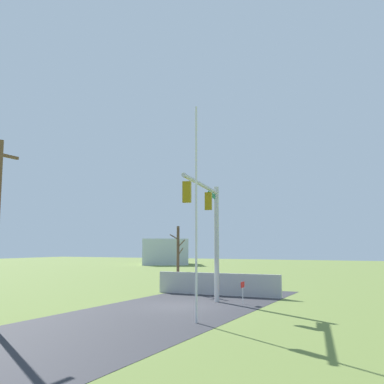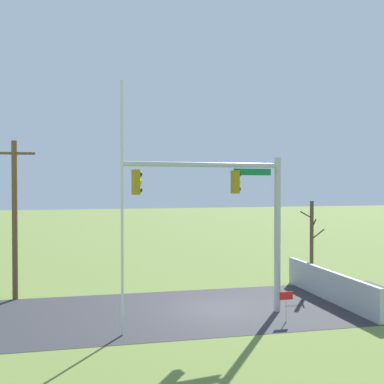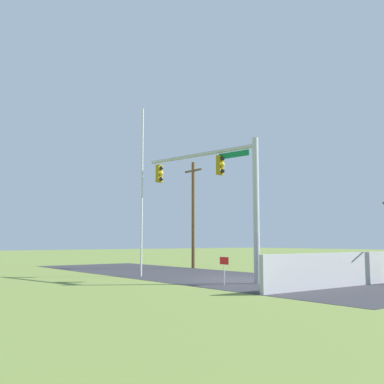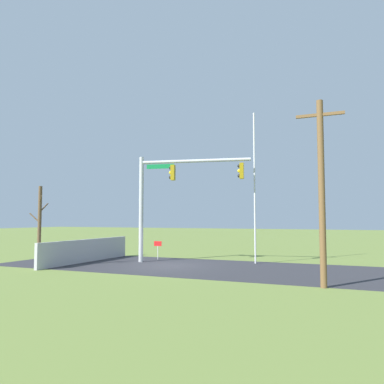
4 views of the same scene
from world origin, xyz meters
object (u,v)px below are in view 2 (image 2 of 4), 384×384
(utility_pole, at_px, (15,217))
(bare_tree, at_px, (312,242))
(signal_mast, at_px, (240,205))
(open_sign, at_px, (286,300))
(flagpole, at_px, (122,209))

(utility_pole, distance_m, bare_tree, 15.27)
(signal_mast, height_order, bare_tree, signal_mast)
(bare_tree, distance_m, open_sign, 7.67)
(signal_mast, height_order, open_sign, signal_mast)
(utility_pole, distance_m, open_sign, 13.18)
(signal_mast, relative_size, utility_pole, 0.92)
(signal_mast, distance_m, flagpole, 5.29)
(flagpole, xyz_separation_m, bare_tree, (10.79, 6.47, -2.31))
(signal_mast, xyz_separation_m, bare_tree, (5.74, 4.90, -2.32))
(bare_tree, bearing_deg, utility_pole, 178.31)
(bare_tree, relative_size, open_sign, 3.75)
(open_sign, bearing_deg, signal_mast, 138.55)
(flagpole, height_order, utility_pole, flagpole)
(signal_mast, distance_m, open_sign, 4.26)
(utility_pole, height_order, open_sign, utility_pole)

